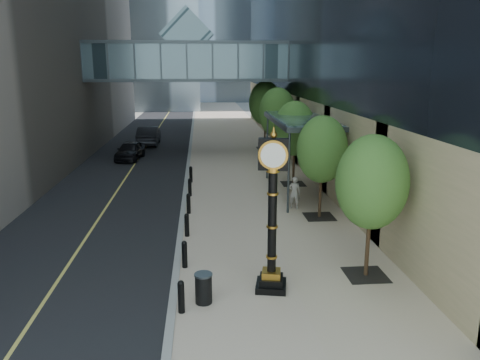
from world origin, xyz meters
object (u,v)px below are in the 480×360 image
object	(u,v)px
street_clock	(272,224)
car_far	(149,135)
trash_bin	(204,289)
car_near	(130,150)
pedestrian	(294,192)

from	to	relation	value
street_clock	car_far	world-z (taller)	street_clock
street_clock	trash_bin	xyz separation A→B (m)	(-2.20, -0.73, -1.80)
street_clock	trash_bin	distance (m)	2.93
street_clock	car_near	world-z (taller)	street_clock
pedestrian	car_far	distance (m)	23.14
trash_bin	pedestrian	xyz separation A→B (m)	(4.70, 9.47, 0.38)
pedestrian	car_near	distance (m)	17.32
car_near	car_far	size ratio (longest dim) A/B	0.81
street_clock	trash_bin	bearing A→B (deg)	-150.45
car_near	car_far	xyz separation A→B (m)	(0.71, 7.11, 0.14)
pedestrian	car_far	size ratio (longest dim) A/B	0.32
trash_bin	car_near	xyz separation A→B (m)	(-5.53, 23.46, 0.22)
trash_bin	car_far	xyz separation A→B (m)	(-4.81, 30.57, 0.36)
trash_bin	car_near	world-z (taller)	car_near
street_clock	pedestrian	distance (m)	9.20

